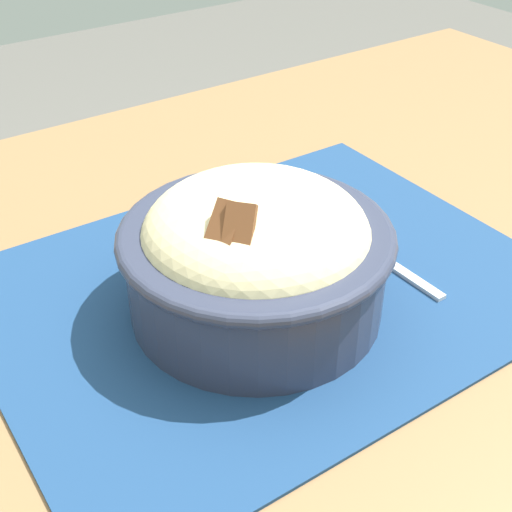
# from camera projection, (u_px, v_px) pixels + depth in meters

# --- Properties ---
(table) EXTENTS (1.27, 0.78, 0.72)m
(table) POSITION_uv_depth(u_px,v_px,m) (285.00, 324.00, 0.66)
(table) COLOR olive
(table) RESTS_ON ground_plane
(placemat) EXTENTS (0.46, 0.36, 0.00)m
(placemat) POSITION_uv_depth(u_px,v_px,m) (266.00, 287.00, 0.59)
(placemat) COLOR navy
(placemat) RESTS_ON table
(bowl) EXTENTS (0.24, 0.24, 0.12)m
(bowl) POSITION_uv_depth(u_px,v_px,m) (256.00, 252.00, 0.54)
(bowl) COLOR #2D3347
(bowl) RESTS_ON placemat
(fork) EXTENTS (0.02, 0.12, 0.00)m
(fork) POSITION_uv_depth(u_px,v_px,m) (383.00, 259.00, 0.62)
(fork) COLOR silver
(fork) RESTS_ON placemat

